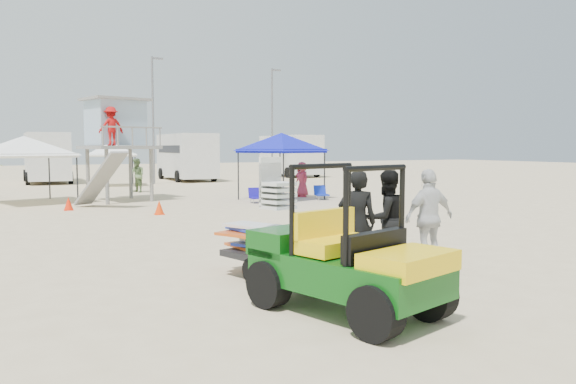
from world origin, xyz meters
name	(u,v)px	position (x,y,z in m)	size (l,w,h in m)	color
ground	(337,275)	(0.00, 0.00, 0.00)	(140.00, 140.00, 0.00)	beige
utility_cart	(347,247)	(-1.16, -2.14, 0.97)	(2.08, 3.01, 2.08)	#0B480F
surf_trailer	(276,236)	(-1.15, 0.19, 0.78)	(1.66, 2.36, 1.91)	black
man_left	(357,222)	(0.37, -0.11, 0.97)	(0.71, 0.46, 1.93)	black
man_mid	(386,219)	(1.22, 0.14, 0.95)	(0.93, 0.72, 1.91)	black
man_right	(429,217)	(2.07, -0.11, 0.96)	(1.13, 0.47, 1.92)	silver
lifeguard_tower	(116,126)	(-1.10, 16.34, 3.23)	(3.31, 3.31, 4.34)	gray
canopy_blue	(282,136)	(5.60, 13.81, 2.83)	(3.74, 3.74, 3.38)	black
canopy_white_a	(24,139)	(-4.70, 16.92, 2.66)	(4.03, 4.03, 3.21)	black
canopy_white_c	(111,144)	(0.26, 26.16, 2.52)	(3.11, 3.11, 3.07)	black
cone_near	(159,207)	(-0.67, 10.66, 0.25)	(0.34, 0.34, 0.50)	#FF3A08
cone_far	(68,204)	(-3.37, 13.51, 0.25)	(0.34, 0.34, 0.50)	#FF2608
beach_chair_b	(256,195)	(3.97, 12.92, 0.31)	(0.59, 0.63, 0.64)	#180E9F
beach_chair_c	(321,193)	(7.14, 12.93, 0.31)	(0.65, 0.70, 0.64)	#0F27A3
rv_mid_left	(47,155)	(-3.00, 31.49, 1.80)	(2.65, 6.50, 3.25)	silver
rv_mid_right	(186,155)	(6.00, 29.99, 1.80)	(2.64, 7.00, 3.25)	silver
rv_far_right	(290,154)	(15.00, 31.49, 1.80)	(2.64, 6.60, 3.25)	silver
light_pole_left	(153,121)	(3.00, 27.00, 4.00)	(0.14, 0.14, 8.00)	slate
light_pole_right	(272,124)	(12.00, 28.50, 4.00)	(0.14, 0.14, 8.00)	slate
distant_beachgoers	(110,180)	(-1.20, 17.73, 0.87)	(14.66, 7.10, 1.77)	#B03244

